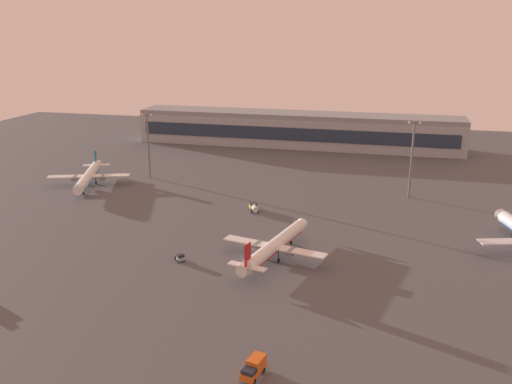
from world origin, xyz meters
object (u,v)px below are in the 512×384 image
at_px(catering_truck, 254,367).
at_px(apron_light_central, 148,141).
at_px(airplane_mid_apron, 275,246).
at_px(airplane_near_gate, 89,176).
at_px(fuel_truck, 254,207).
at_px(apron_light_east, 412,155).
at_px(pushback_tug, 180,258).

xyz_separation_m(catering_truck, apron_light_central, (-72.07, 114.61, 12.96)).
distance_m(airplane_mid_apron, catering_truck, 50.06).
distance_m(airplane_near_gate, catering_truck, 132.90).
bearing_deg(fuel_truck, apron_light_central, 125.84).
distance_m(airplane_mid_apron, apron_light_east, 72.79).
xyz_separation_m(airplane_near_gate, pushback_tug, (59.25, -56.82, -2.69)).
distance_m(airplane_near_gate, pushback_tug, 82.14).
xyz_separation_m(airplane_mid_apron, catering_truck, (7.31, -49.49, -1.94)).
bearing_deg(airplane_near_gate, catering_truck, 112.35).
bearing_deg(airplane_near_gate, apron_light_east, 167.15).
distance_m(pushback_tug, apron_light_central, 85.32).
height_order(airplane_mid_apron, apron_light_central, apron_light_central).
height_order(catering_truck, fuel_truck, catering_truck).
relative_size(catering_truck, apron_light_central, 0.24).
bearing_deg(apron_light_central, pushback_tug, -60.10).
height_order(fuel_truck, apron_light_central, apron_light_central).
bearing_deg(airplane_near_gate, airplane_mid_apron, 129.30).
distance_m(airplane_mid_apron, pushback_tug, 24.21).
distance_m(pushback_tug, fuel_truck, 44.09).
distance_m(airplane_mid_apron, airplane_near_gate, 95.48).
relative_size(airplane_near_gate, apron_light_central, 1.47).
height_order(apron_light_east, apron_light_central, apron_light_east).
bearing_deg(fuel_truck, airplane_near_gate, 145.16).
bearing_deg(apron_light_central, airplane_mid_apron, -45.16).
relative_size(fuel_truck, apron_light_east, 0.25).
relative_size(apron_light_east, apron_light_central, 1.06).
bearing_deg(apron_light_east, fuel_truck, -150.27).
xyz_separation_m(pushback_tug, apron_light_east, (56.85, 71.14, 14.23)).
bearing_deg(apron_light_east, catering_truck, -103.37).
xyz_separation_m(apron_light_east, apron_light_central, (-98.86, 1.89, -0.75)).
xyz_separation_m(catering_truck, apron_light_east, (26.79, 112.71, 13.71)).
bearing_deg(catering_truck, pushback_tug, -41.32).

